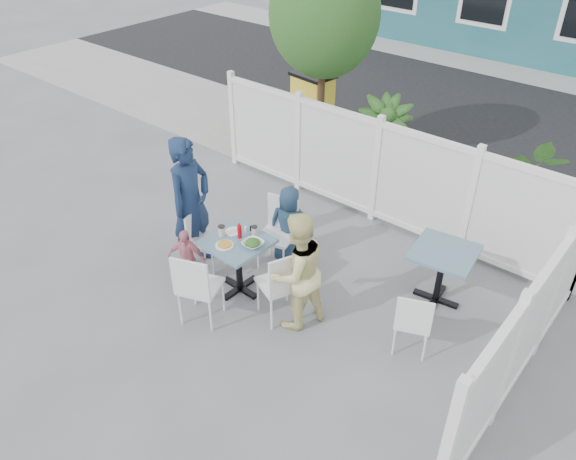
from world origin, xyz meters
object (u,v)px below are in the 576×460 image
Objects in this scene: chair_left at (202,236)px; chair_back at (279,227)px; main_table at (238,252)px; chair_near at (196,284)px; man at (191,203)px; toddler at (186,258)px; spare_table at (443,262)px; utility_cabinet at (312,110)px; woman at (297,272)px; chair_right at (282,281)px; boy at (289,225)px.

chair_left is 0.87× the size of chair_back.
main_table is 0.74m from chair_near.
man reaches higher than toddler.
chair_back reaches higher than main_table.
man is at bearing 175.82° from main_table.
main_table is 0.76× the size of chair_near.
spare_table is 0.97× the size of toddler.
utility_cabinet is 5.27m from chair_near.
chair_near is at bearing -137.83° from man.
man is at bearing 98.36° from toddler.
woman is at bearing 70.94° from chair_left.
toddler reaches higher than spare_table.
utility_cabinet is 1.27× the size of chair_right.
man is (-1.66, 0.14, 0.34)m from chair_right.
main_table is at bearing -56.50° from utility_cabinet.
chair_right is (1.49, -0.11, 0.09)m from chair_left.
toddler is (0.31, -0.42, -0.50)m from man.
main_table is at bearing 72.30° from chair_near.
boy is 1.33× the size of toddler.
chair_back is at bearing 65.15° from chair_right.
chair_back is 1.28m from toddler.
utility_cabinet is 1.28× the size of chair_near.
utility_cabinet is 1.31× the size of chair_back.
woman reaches higher than chair_left.
chair_left is 0.76× the size of boy.
chair_near reaches higher than main_table.
chair_near reaches higher than chair_left.
spare_table is 2.13m from chair_back.
main_table is at bearing 107.76° from chair_right.
woman reaches higher than spare_table.
chair_near is at bearing -86.21° from main_table.
chair_near is 1.28m from man.
chair_right is 1.70m from man.
chair_right is 0.90× the size of boy.
chair_back is (-0.77, 0.85, -0.02)m from chair_right.
chair_back is 1.16× the size of toddler.
man is at bearing -155.26° from spare_table.
spare_table is at bearing -72.20° from man.
toddler is at bearing -150.61° from man.
boy is at bearing -49.51° from utility_cabinet.
utility_cabinet is 4.57m from main_table.
utility_cabinet is 1.51× the size of toddler.
toddler is at bearing 38.34° from boy.
utility_cabinet is 4.87m from spare_table.
man is at bearing -67.02° from utility_cabinet.
spare_table is 0.45× the size of man.
chair_right is 1.20m from boy.
man is (-0.88, 0.06, 0.33)m from main_table.
man is 1.82m from woman.
chair_near is (-2.00, -2.16, -0.02)m from spare_table.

